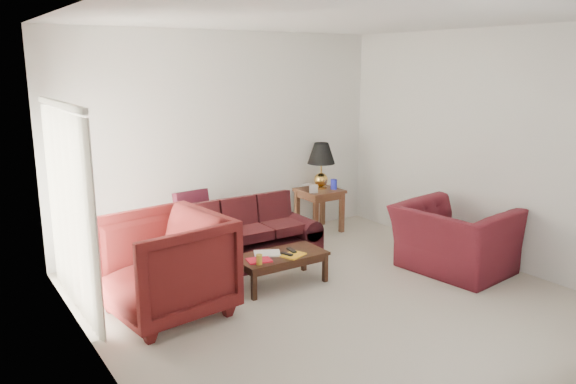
# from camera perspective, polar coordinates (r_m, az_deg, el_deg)

# --- Properties ---
(floor) EXTENTS (5.00, 5.00, 0.00)m
(floor) POSITION_cam_1_polar(r_m,az_deg,el_deg) (6.39, 4.26, -10.66)
(floor) COLOR beige
(floor) RESTS_ON ground
(blinds) EXTENTS (0.10, 2.00, 2.16)m
(blinds) POSITION_cam_1_polar(r_m,az_deg,el_deg) (6.22, -21.42, -1.70)
(blinds) COLOR silver
(blinds) RESTS_ON ground
(sofa) EXTENTS (1.97, 0.87, 0.80)m
(sofa) POSITION_cam_1_polar(r_m,az_deg,el_deg) (7.28, -4.40, -4.32)
(sofa) COLOR black
(sofa) RESTS_ON ground
(throw_pillow) EXTENTS (0.49, 0.27, 0.48)m
(throw_pillow) POSITION_cam_1_polar(r_m,az_deg,el_deg) (7.52, -9.70, -1.64)
(throw_pillow) COLOR black
(throw_pillow) RESTS_ON sofa
(end_table) EXTENTS (0.65, 0.65, 0.66)m
(end_table) POSITION_cam_1_polar(r_m,az_deg,el_deg) (8.72, 3.19, -1.84)
(end_table) COLOR #57341D
(end_table) RESTS_ON ground
(table_lamp) EXTENTS (0.55, 0.55, 0.71)m
(table_lamp) POSITION_cam_1_polar(r_m,az_deg,el_deg) (8.64, 3.39, 2.67)
(table_lamp) COLOR gold
(table_lamp) RESTS_ON end_table
(clock) EXTENTS (0.13, 0.09, 0.12)m
(clock) POSITION_cam_1_polar(r_m,az_deg,el_deg) (8.39, 2.61, 0.33)
(clock) COLOR #B3B3B7
(clock) RESTS_ON end_table
(blue_canister) EXTENTS (0.12, 0.12, 0.15)m
(blue_canister) POSITION_cam_1_polar(r_m,az_deg,el_deg) (8.65, 4.67, 0.78)
(blue_canister) COLOR #1C21B6
(blue_canister) RESTS_ON end_table
(picture_frame) EXTENTS (0.16, 0.18, 0.05)m
(picture_frame) POSITION_cam_1_polar(r_m,az_deg,el_deg) (8.67, 1.97, 0.82)
(picture_frame) COLOR silver
(picture_frame) RESTS_ON end_table
(floor_lamp) EXTENTS (0.30, 0.30, 1.64)m
(floor_lamp) POSITION_cam_1_polar(r_m,az_deg,el_deg) (7.14, -21.28, -2.05)
(floor_lamp) COLOR white
(floor_lamp) RESTS_ON ground
(armchair_left) EXTENTS (1.31, 1.28, 1.07)m
(armchair_left) POSITION_cam_1_polar(r_m,az_deg,el_deg) (5.92, -12.44, -7.36)
(armchair_left) COLOR #4A1111
(armchair_left) RESTS_ON ground
(armchair_right) EXTENTS (1.28, 1.42, 0.84)m
(armchair_right) POSITION_cam_1_polar(r_m,az_deg,el_deg) (7.31, 16.51, -4.61)
(armchair_right) COLOR #461018
(armchair_right) RESTS_ON ground
(coffee_table) EXTENTS (1.16, 0.75, 0.37)m
(coffee_table) POSITION_cam_1_polar(r_m,az_deg,el_deg) (6.68, -0.76, -7.84)
(coffee_table) COLOR black
(coffee_table) RESTS_ON ground
(magazine_red) EXTENTS (0.30, 0.25, 0.02)m
(magazine_red) POSITION_cam_1_polar(r_m,az_deg,el_deg) (6.40, -2.96, -6.93)
(magazine_red) COLOR red
(magazine_red) RESTS_ON coffee_table
(magazine_white) EXTENTS (0.37, 0.34, 0.02)m
(magazine_white) POSITION_cam_1_polar(r_m,az_deg,el_deg) (6.61, -2.13, -6.25)
(magazine_white) COLOR white
(magazine_white) RESTS_ON coffee_table
(magazine_orange) EXTENTS (0.32, 0.28, 0.02)m
(magazine_orange) POSITION_cam_1_polar(r_m,az_deg,el_deg) (6.56, 0.55, -6.42)
(magazine_orange) COLOR gold
(magazine_orange) RESTS_ON coffee_table
(remote_a) EXTENTS (0.10, 0.17, 0.02)m
(remote_a) POSITION_cam_1_polar(r_m,az_deg,el_deg) (6.53, -0.15, -6.31)
(remote_a) COLOR black
(remote_a) RESTS_ON coffee_table
(remote_b) EXTENTS (0.07, 0.18, 0.02)m
(remote_b) POSITION_cam_1_polar(r_m,az_deg,el_deg) (6.66, 0.36, -5.93)
(remote_b) COLOR black
(remote_b) RESTS_ON coffee_table
(yellow_glass) EXTENTS (0.09, 0.09, 0.12)m
(yellow_glass) POSITION_cam_1_polar(r_m,az_deg,el_deg) (6.28, -2.94, -6.85)
(yellow_glass) COLOR gold
(yellow_glass) RESTS_ON coffee_table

